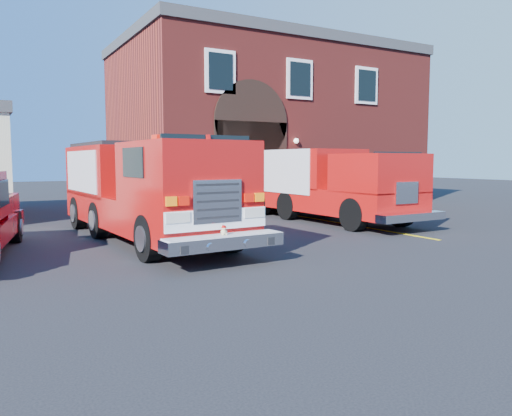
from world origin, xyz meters
TOP-DOWN VIEW (x-y plane):
  - ground at (0.00, 0.00)m, footprint 100.00×100.00m
  - parking_stripe_near at (6.50, 1.00)m, footprint 0.12×3.00m
  - parking_stripe_mid at (6.50, 4.00)m, footprint 0.12×3.00m
  - parking_stripe_far at (6.50, 7.00)m, footprint 0.12×3.00m
  - fire_station at (8.99, 13.98)m, footprint 15.20×10.20m
  - fire_engine at (-0.87, 3.85)m, footprint 3.15×9.52m
  - secondary_truck at (6.56, 5.06)m, footprint 2.84×8.46m

SIDE VIEW (x-z plane):
  - ground at x=0.00m, z-range 0.00..0.00m
  - parking_stripe_near at x=6.50m, z-range 0.00..0.01m
  - parking_stripe_mid at x=6.50m, z-range 0.00..0.01m
  - parking_stripe_far at x=6.50m, z-range 0.00..0.01m
  - secondary_truck at x=6.56m, z-range 0.12..2.84m
  - fire_engine at x=-0.87m, z-range 0.05..2.94m
  - fire_station at x=8.99m, z-range 0.03..8.48m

